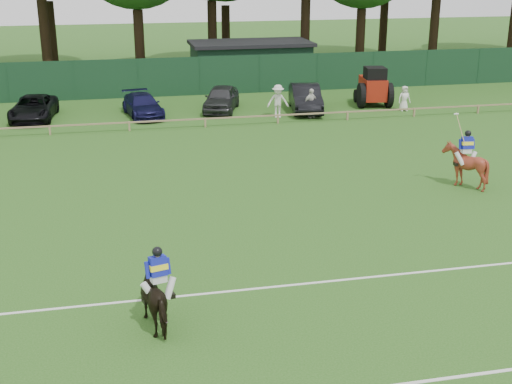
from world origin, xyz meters
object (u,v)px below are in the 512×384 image
object	(u,v)px
spectator_left	(278,101)
tractor	(373,87)
suv_black	(34,108)
estate_black	(306,98)
hatch_grey	(221,98)
utility_shed	(250,63)
horse_dark	(160,298)
horse_chestnut	(465,165)
spectator_mid	(311,103)
spectator_right	(404,98)
sedan_navy	(143,105)

from	to	relation	value
spectator_left	tractor	xyz separation A→B (m)	(6.45, 1.89, 0.20)
suv_black	estate_black	bearing A→B (deg)	1.01
hatch_grey	utility_shed	size ratio (longest dim) A/B	0.51
horse_dark	estate_black	bearing A→B (deg)	-128.87
horse_dark	spectator_left	xyz separation A→B (m)	(8.44, 21.88, 0.17)
utility_shed	horse_chestnut	bearing A→B (deg)	-81.69
estate_black	spectator_left	bearing A→B (deg)	-137.67
hatch_grey	estate_black	size ratio (longest dim) A/B	0.92
estate_black	spectator_mid	bearing A→B (deg)	-86.10
horse_dark	tractor	xyz separation A→B (m)	(14.89, 23.78, 0.36)
horse_dark	suv_black	distance (m)	24.77
spectator_mid	tractor	xyz separation A→B (m)	(4.64, 2.32, 0.30)
horse_chestnut	spectator_right	xyz separation A→B (m)	(3.54, 13.69, -0.13)
spectator_mid	tractor	bearing A→B (deg)	3.19
hatch_grey	spectator_right	distance (m)	10.78
hatch_grey	spectator_left	bearing A→B (deg)	-21.99
horse_dark	horse_chestnut	distance (m)	15.11
utility_shed	spectator_right	bearing A→B (deg)	-55.88
hatch_grey	spectator_left	distance (m)	3.73
sedan_navy	spectator_mid	world-z (taller)	spectator_mid
spectator_mid	utility_shed	world-z (taller)	utility_shed
horse_chestnut	spectator_left	world-z (taller)	spectator_left
horse_chestnut	suv_black	bearing A→B (deg)	-35.55
sedan_navy	estate_black	world-z (taller)	estate_black
spectator_mid	spectator_right	xyz separation A→B (m)	(5.90, 0.55, -0.08)
spectator_left	utility_shed	size ratio (longest dim) A/B	0.22
horse_chestnut	hatch_grey	world-z (taller)	horse_chestnut
spectator_mid	tractor	world-z (taller)	tractor
spectator_mid	spectator_right	bearing A→B (deg)	-18.06
hatch_grey	spectator_right	xyz separation A→B (m)	(10.53, -2.32, 0.00)
utility_shed	tractor	bearing A→B (deg)	-56.15
spectator_right	estate_black	bearing A→B (deg)	171.11
spectator_left	horse_dark	bearing A→B (deg)	-102.84
utility_shed	tractor	world-z (taller)	utility_shed
suv_black	utility_shed	xyz separation A→B (m)	(14.08, 8.17, 0.88)
horse_chestnut	suv_black	size ratio (longest dim) A/B	0.37
sedan_navy	utility_shed	xyz separation A→B (m)	(8.09, 8.63, 0.91)
horse_dark	spectator_left	distance (m)	23.46
sedan_navy	tractor	distance (m)	13.90
spectator_right	tractor	xyz separation A→B (m)	(-1.26, 1.77, 0.39)
tractor	spectator_left	bearing A→B (deg)	-155.03
suv_black	sedan_navy	world-z (taller)	suv_black
tractor	utility_shed	bearing A→B (deg)	132.46
estate_black	utility_shed	bearing A→B (deg)	108.27
hatch_grey	estate_black	bearing A→B (deg)	5.04
estate_black	spectator_mid	distance (m)	1.69
hatch_grey	utility_shed	bearing A→B (deg)	85.72
horse_dark	tractor	bearing A→B (deg)	-136.66
hatch_grey	utility_shed	xyz separation A→B (m)	(3.46, 8.11, 0.80)
estate_black	spectator_right	world-z (taller)	estate_black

